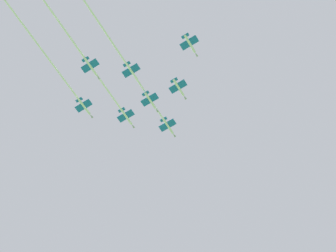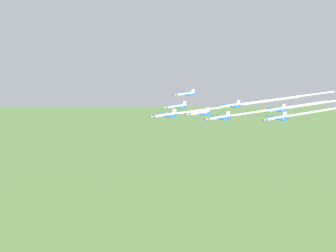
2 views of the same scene
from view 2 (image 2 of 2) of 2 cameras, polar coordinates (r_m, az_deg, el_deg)
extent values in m
cylinder|color=white|center=(155.12, -0.30, 1.36)|extent=(1.90, 8.29, 1.01)
cone|color=#9EA3AD|center=(152.60, -1.91, 1.14)|extent=(1.15, 1.92, 0.96)
cube|color=blue|center=(155.37, -0.16, 1.36)|extent=(7.59, 3.71, 0.16)
cube|color=blue|center=(157.00, 0.82, 1.51)|extent=(3.23, 1.61, 0.16)
cube|color=white|center=(156.79, 0.80, 1.80)|extent=(0.31, 1.47, 1.65)
cylinder|color=white|center=(174.99, 9.21, 2.62)|extent=(7.23, 59.42, 0.70)
cylinder|color=white|center=(152.06, 6.38, 1.05)|extent=(1.90, 8.29, 1.01)
cone|color=#9EA3AD|center=(149.05, 4.87, 0.82)|extent=(1.15, 1.92, 0.96)
cube|color=blue|center=(152.34, 6.52, 1.05)|extent=(7.59, 3.71, 0.16)
cube|color=blue|center=(154.27, 7.44, 1.20)|extent=(3.23, 1.61, 0.16)
cube|color=white|center=(154.05, 7.42, 1.50)|extent=(0.31, 1.47, 1.65)
cylinder|color=white|center=(170.70, 13.86, 2.14)|extent=(5.98, 48.05, 0.70)
cylinder|color=white|center=(172.61, 1.09, 2.43)|extent=(1.90, 8.29, 1.01)
cone|color=#9EA3AD|center=(169.97, -0.33, 2.26)|extent=(1.15, 1.92, 0.96)
cube|color=blue|center=(172.87, 1.22, 2.43)|extent=(7.59, 3.71, 0.16)
cube|color=blue|center=(174.57, 2.08, 2.56)|extent=(3.23, 1.61, 0.16)
cube|color=white|center=(174.37, 2.06, 2.82)|extent=(0.31, 1.47, 1.65)
cylinder|color=white|center=(163.03, 3.93, 1.60)|extent=(1.90, 8.29, 1.01)
cone|color=#9EA3AD|center=(160.19, 2.47, 1.39)|extent=(1.15, 1.92, 0.96)
cube|color=blue|center=(163.31, 4.06, 1.60)|extent=(7.59, 3.71, 0.16)
cube|color=blue|center=(165.13, 4.95, 1.73)|extent=(3.23, 1.61, 0.16)
cube|color=white|center=(164.92, 4.93, 2.01)|extent=(0.31, 1.47, 1.65)
cylinder|color=white|center=(150.98, 13.26, 0.96)|extent=(1.90, 8.29, 1.01)
cone|color=#9EA3AD|center=(147.52, 11.88, 0.74)|extent=(1.15, 1.92, 0.96)
cube|color=blue|center=(151.31, 13.38, 0.96)|extent=(7.59, 3.71, 0.16)
cube|color=blue|center=(153.51, 14.21, 1.12)|extent=(3.23, 1.61, 0.16)
cube|color=white|center=(153.29, 14.21, 1.41)|extent=(0.31, 1.47, 1.65)
cylinder|color=white|center=(189.84, 2.23, 3.97)|extent=(1.90, 8.29, 1.01)
cone|color=#9EA3AD|center=(187.10, 0.95, 3.83)|extent=(1.15, 1.92, 0.96)
cube|color=blue|center=(190.10, 2.34, 3.97)|extent=(7.59, 3.71, 0.16)
cube|color=blue|center=(191.86, 3.12, 4.07)|extent=(3.23, 1.61, 0.16)
cube|color=white|center=(191.68, 3.11, 4.31)|extent=(0.31, 1.47, 1.65)
cylinder|color=white|center=(171.31, 7.78, 2.52)|extent=(1.90, 8.29, 1.01)
cone|color=#9EA3AD|center=(168.19, 6.46, 2.35)|extent=(1.15, 1.92, 0.96)
cube|color=blue|center=(171.61, 7.90, 2.52)|extent=(7.59, 3.71, 0.16)
cube|color=blue|center=(173.60, 8.70, 2.64)|extent=(3.23, 1.61, 0.16)
cube|color=white|center=(173.40, 8.69, 2.90)|extent=(0.31, 1.47, 1.65)
cylinder|color=white|center=(192.15, 14.87, 3.41)|extent=(6.52, 52.99, 0.70)
cylinder|color=white|center=(168.98, 13.25, 1.97)|extent=(1.90, 8.29, 1.01)
cone|color=#9EA3AD|center=(165.50, 12.02, 1.79)|extent=(1.15, 1.92, 0.96)
cube|color=blue|center=(169.31, 13.36, 1.97)|extent=(7.59, 3.71, 0.16)
cube|color=blue|center=(171.52, 14.11, 2.09)|extent=(3.23, 1.61, 0.16)
cube|color=white|center=(171.31, 14.10, 2.36)|extent=(0.31, 1.47, 1.65)
cylinder|color=white|center=(187.77, 18.79, 2.76)|extent=(5.40, 42.78, 0.70)
camera|label=1|loc=(294.91, 7.20, -27.87)|focal=44.64mm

